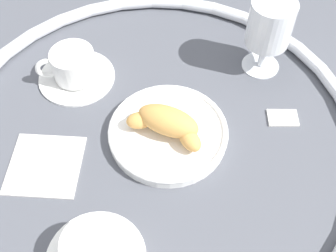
# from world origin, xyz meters

# --- Properties ---
(ground_plane) EXTENTS (2.20, 2.20, 0.00)m
(ground_plane) POSITION_xyz_m (0.00, 0.00, 0.00)
(ground_plane) COLOR #4C4F56
(table_chrome_rim) EXTENTS (0.68, 0.68, 0.02)m
(table_chrome_rim) POSITION_xyz_m (0.00, 0.00, 0.01)
(table_chrome_rim) COLOR silver
(table_chrome_rim) RESTS_ON ground_plane
(pastry_plate) EXTENTS (0.19, 0.19, 0.02)m
(pastry_plate) POSITION_xyz_m (-0.02, 0.00, 0.01)
(pastry_plate) COLOR white
(pastry_plate) RESTS_ON ground_plane
(croissant_large) EXTENTS (0.13, 0.08, 0.04)m
(croissant_large) POSITION_xyz_m (-0.02, 0.00, 0.04)
(croissant_large) COLOR #D6994C
(croissant_large) RESTS_ON pastry_plate
(coffee_cup_near) EXTENTS (0.14, 0.14, 0.06)m
(coffee_cup_near) POSITION_xyz_m (0.16, -0.10, 0.03)
(coffee_cup_near) COLOR white
(coffee_cup_near) RESTS_ON ground_plane
(juice_glass_left) EXTENTS (0.08, 0.08, 0.14)m
(juice_glass_left) POSITION_xyz_m (-0.17, -0.19, 0.09)
(juice_glass_left) COLOR white
(juice_glass_left) RESTS_ON ground_plane
(sugar_packet) EXTENTS (0.05, 0.04, 0.01)m
(sugar_packet) POSITION_xyz_m (-0.21, -0.07, 0.00)
(sugar_packet) COLOR white
(sugar_packet) RESTS_ON ground_plane
(folded_napkin) EXTENTS (0.12, 0.12, 0.01)m
(folded_napkin) POSITION_xyz_m (0.15, 0.09, 0.00)
(folded_napkin) COLOR silver
(folded_napkin) RESTS_ON ground_plane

